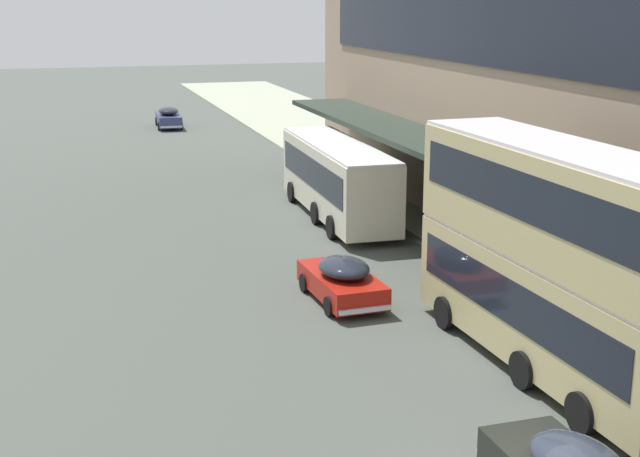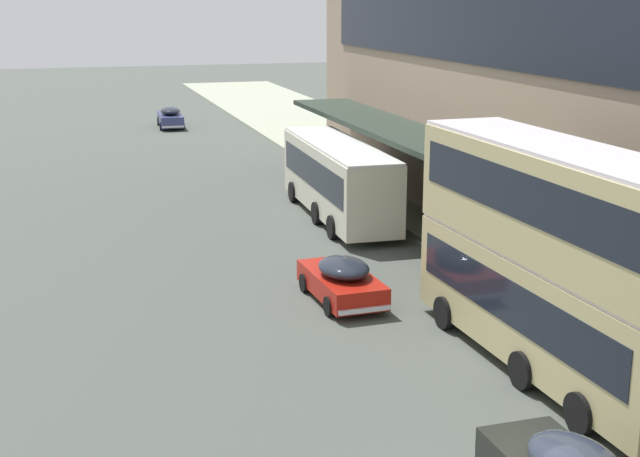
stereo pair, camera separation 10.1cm
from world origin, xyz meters
name	(u,v)px [view 2 (the right image)]	position (x,y,z in m)	size (l,w,h in m)	color
transit_bus_kerbside_front	(555,253)	(3.97, 6.46, 3.30)	(3.03, 11.01, 6.12)	tan
transit_bus_kerbside_rear	(338,176)	(3.76, 24.33, 1.96)	(2.97, 11.12, 3.44)	beige
sedan_lead_near	(170,117)	(0.23, 55.71, 0.79)	(2.02, 4.90, 1.60)	navy
sedan_lead_mid	(342,280)	(0.39, 13.39, 0.74)	(2.08, 4.34, 1.50)	#A71A0F
pedestrian_at_kerb	(579,293)	(6.36, 8.82, 1.18)	(0.33, 0.61, 1.86)	black
fire_hydrant	(469,247)	(6.56, 16.65, 0.49)	(0.20, 0.40, 0.70)	red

